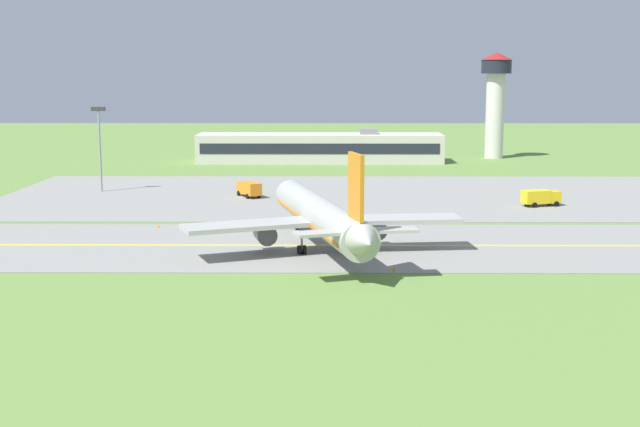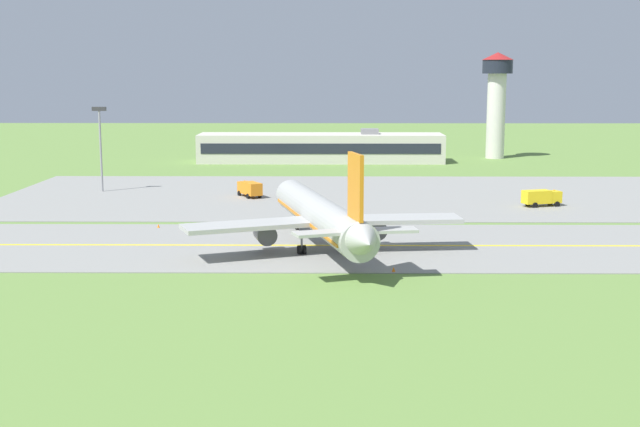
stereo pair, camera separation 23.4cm
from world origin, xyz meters
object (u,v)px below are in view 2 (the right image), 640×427
Objects in this scene: service_truck_baggage at (541,197)px; control_tower at (497,95)px; service_truck_fuel at (250,188)px; airplane_lead at (321,216)px; apron_light_mast at (100,138)px.

control_tower is (7.55, 75.51, 13.79)m from service_truck_baggage.
service_truck_fuel is 86.00m from control_tower.
apron_light_mast reaches higher than airplane_lead.
service_truck_baggage is (33.75, 32.99, -2.60)m from airplane_lead.
service_truck_baggage is 77.13m from control_tower.
airplane_lead is at bearing -110.84° from control_tower.
apron_light_mast is at bearing 128.11° from airplane_lead.
control_tower reaches higher than apron_light_mast.
service_truck_baggage is at bearing 44.34° from airplane_lead.
airplane_lead is at bearing -74.06° from service_truck_fuel.
airplane_lead is 6.19× the size of service_truck_baggage.
control_tower is at bearing 69.16° from airplane_lead.
control_tower is at bearing 50.97° from service_truck_fuel.
apron_light_mast is (-79.70, -59.54, -5.99)m from control_tower.
service_truck_baggage is 46.89m from service_truck_fuel.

